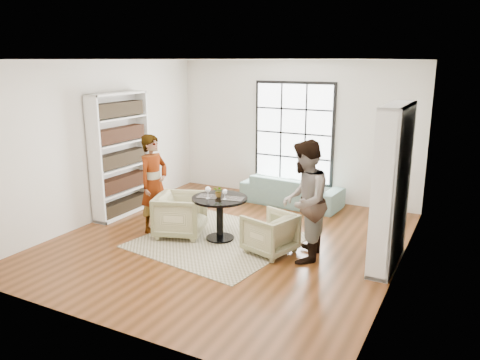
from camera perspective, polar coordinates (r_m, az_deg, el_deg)
The scene contains 16 objects.
ground at distance 8.06m, azimuth -1.40°, elevation -7.38°, with size 6.00×6.00×0.00m, color brown.
room_shell at distance 8.15m, azimuth 0.38°, elevation 2.12°, with size 6.00×6.01×6.00m.
rug at distance 8.05m, azimuth -2.65°, elevation -7.39°, with size 2.40×2.40×0.01m, color tan.
pedestal_table at distance 7.94m, azimuth -2.48°, elevation -3.56°, with size 0.94×0.94×0.75m.
sofa at distance 10.00m, azimuth 6.30°, elevation -1.25°, with size 2.11×0.83×0.62m, color gray.
armchair_left at distance 8.24m, azimuth -7.26°, elevation -4.22°, with size 0.80×0.83×0.75m, color tan.
armchair_right at distance 7.49m, azimuth 3.67°, elevation -6.48°, with size 0.70×0.72×0.65m, color #C1BB8A.
person_left at distance 8.41m, azimuth -10.46°, elevation -0.41°, with size 0.64×0.42×1.75m, color gray.
person_right at distance 7.10m, azimuth 7.81°, elevation -2.60°, with size 0.91×0.71×1.86m, color gray.
placemat_left at distance 7.93m, azimuth -3.94°, elevation -2.01°, with size 0.34×0.26×0.01m, color #272522.
placemat_right at distance 7.78m, azimuth -0.84°, elevation -2.29°, with size 0.34×0.26×0.01m, color #272522.
cutlery_left at distance 7.93m, azimuth -3.94°, elevation -1.96°, with size 0.14×0.22×0.01m, color silver, non-canonical shape.
cutlery_right at distance 7.78m, azimuth -0.84°, elevation -2.24°, with size 0.14×0.22×0.01m, color silver, non-canonical shape.
wine_glass_left at distance 7.78m, azimuth -3.94°, elevation -1.21°, with size 0.09×0.09×0.21m.
wine_glass_right at distance 7.71m, azimuth -1.87°, elevation -1.48°, with size 0.08×0.08×0.18m.
flower_centerpiece at distance 7.88m, azimuth -2.61°, elevation -1.39°, with size 0.17×0.15×0.19m, color gray.
Camera 1 is at (3.62, -6.55, 2.99)m, focal length 35.00 mm.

